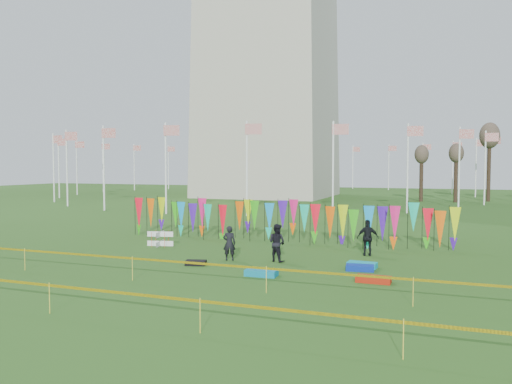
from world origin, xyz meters
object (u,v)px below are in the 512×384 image
(person_left, at_px, (229,243))
(kite_bag_red, at_px, (373,279))
(kite_bag_blue, at_px, (360,268))
(kite_bag_black, at_px, (196,263))
(kite_bag_teal, at_px, (362,265))
(person_right, at_px, (368,238))
(box_kite, at_px, (160,239))
(kite_bag_turquoise, at_px, (261,273))
(person_mid, at_px, (277,243))

(person_left, xyz_separation_m, kite_bag_red, (6.57, -2.04, -0.67))
(kite_bag_blue, bearing_deg, kite_bag_red, -67.88)
(kite_bag_black, relative_size, kite_bag_teal, 0.72)
(person_right, bearing_deg, box_kite, -7.38)
(kite_bag_blue, relative_size, kite_bag_teal, 0.92)
(kite_bag_blue, height_order, kite_bag_teal, kite_bag_blue)
(box_kite, relative_size, person_left, 0.51)
(box_kite, distance_m, kite_bag_red, 12.36)
(kite_bag_turquoise, relative_size, kite_bag_teal, 1.02)
(person_mid, distance_m, kite_bag_black, 3.66)
(person_left, height_order, kite_bag_turquoise, person_left)
(person_left, bearing_deg, kite_bag_turquoise, 115.34)
(person_right, height_order, kite_bag_black, person_right)
(box_kite, bearing_deg, person_left, -25.41)
(kite_bag_red, bearing_deg, person_left, 162.76)
(person_right, xyz_separation_m, kite_bag_blue, (0.17, -3.48, -0.74))
(person_mid, bearing_deg, person_left, 33.72)
(person_right, bearing_deg, kite_bag_red, 87.29)
(kite_bag_red, bearing_deg, person_right, 99.85)
(kite_bag_turquoise, relative_size, kite_bag_blue, 1.11)
(kite_bag_red, xyz_separation_m, kite_bag_teal, (-0.78, 2.52, 0.00))
(kite_bag_red, height_order, kite_bag_black, kite_bag_red)
(person_left, relative_size, person_right, 0.92)
(person_right, relative_size, kite_bag_black, 1.97)
(person_mid, xyz_separation_m, kite_bag_turquoise, (0.33, -2.97, -0.71))
(person_left, bearing_deg, kite_bag_black, 38.28)
(box_kite, relative_size, person_mid, 0.47)
(person_left, bearing_deg, person_mid, 174.99)
(person_mid, bearing_deg, kite_bag_blue, -170.41)
(box_kite, bearing_deg, person_right, 5.18)
(kite_bag_red, height_order, kite_bag_teal, kite_bag_teal)
(person_right, bearing_deg, person_mid, 25.63)
(kite_bag_blue, distance_m, kite_bag_red, 2.04)
(kite_bag_blue, height_order, kite_bag_red, kite_bag_blue)
(kite_bag_red, bearing_deg, person_mid, 150.45)
(kite_bag_black, bearing_deg, person_left, 57.29)
(person_left, height_order, person_mid, person_mid)
(person_right, height_order, kite_bag_blue, person_right)
(person_mid, relative_size, kite_bag_turquoise, 1.37)
(kite_bag_black, bearing_deg, person_right, 36.01)
(person_mid, relative_size, kite_bag_blue, 1.52)
(box_kite, height_order, kite_bag_blue, box_kite)
(kite_bag_black, bearing_deg, kite_bag_blue, 10.88)
(person_left, distance_m, kite_bag_teal, 5.85)
(person_mid, relative_size, kite_bag_red, 1.35)
(box_kite, height_order, person_right, person_right)
(person_mid, height_order, kite_bag_turquoise, person_mid)
(kite_bag_turquoise, bearing_deg, kite_bag_red, 5.65)
(box_kite, distance_m, kite_bag_turquoise, 8.81)
(kite_bag_turquoise, bearing_deg, kite_bag_black, 163.19)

